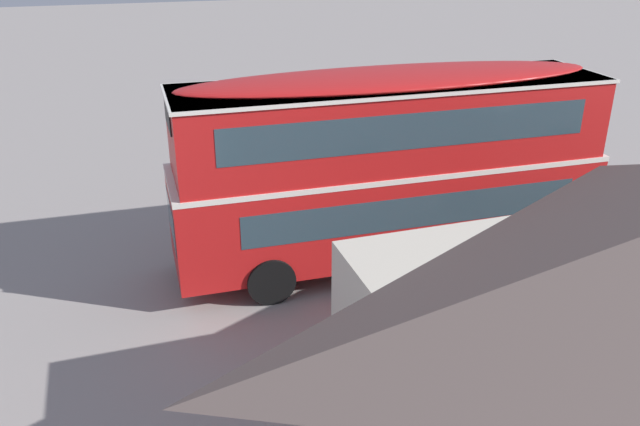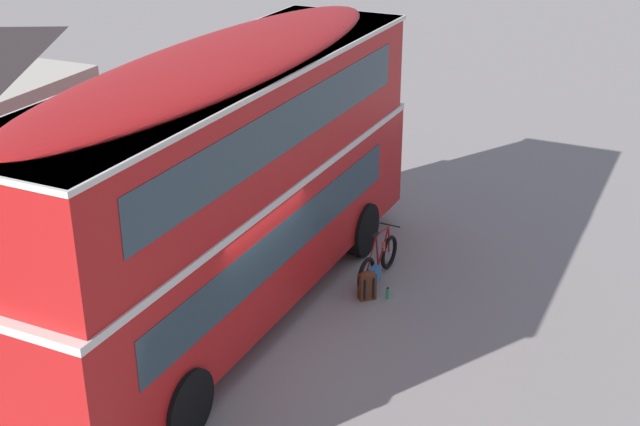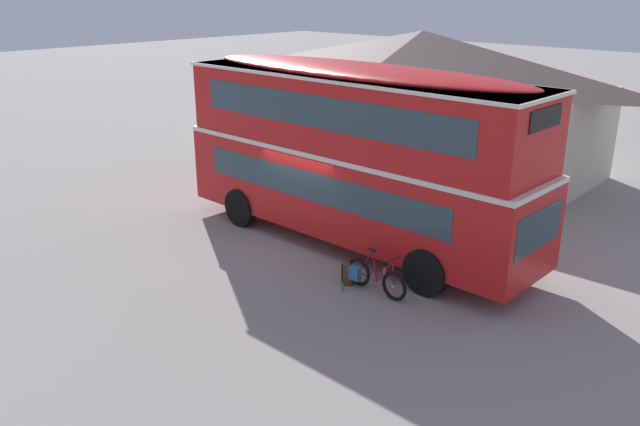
{
  "view_description": "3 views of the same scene",
  "coord_description": "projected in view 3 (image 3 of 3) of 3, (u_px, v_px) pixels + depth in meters",
  "views": [
    {
      "loc": [
        6.54,
        14.14,
        7.84
      ],
      "look_at": [
        2.44,
        0.18,
        1.34
      ],
      "focal_mm": 36.72,
      "sensor_mm": 36.0,
      "label": 1
    },
    {
      "loc": [
        -10.66,
        -6.72,
        8.06
      ],
      "look_at": [
        1.51,
        -0.91,
        1.98
      ],
      "focal_mm": 48.82,
      "sensor_mm": 36.0,
      "label": 2
    },
    {
      "loc": [
        11.24,
        -11.76,
        6.61
      ],
      "look_at": [
        1.18,
        -1.1,
        1.37
      ],
      "focal_mm": 35.91,
      "sensor_mm": 36.0,
      "label": 3
    }
  ],
  "objects": [
    {
      "name": "pub_building",
      "position": [
        420.0,
        98.0,
        24.1
      ],
      "size": [
        13.2,
        6.96,
        5.05
      ],
      "color": "beige",
      "rests_on": "ground"
    },
    {
      "name": "backpack_on_ground",
      "position": [
        347.0,
        272.0,
        14.91
      ],
      "size": [
        0.36,
        0.36,
        0.55
      ],
      "color": "#592D19",
      "rests_on": "ground"
    },
    {
      "name": "double_decker_bus",
      "position": [
        353.0,
        148.0,
        16.49
      ],
      "size": [
        10.37,
        2.66,
        4.79
      ],
      "color": "black",
      "rests_on": "ground"
    },
    {
      "name": "ground_plane",
      "position": [
        316.0,
        240.0,
        17.54
      ],
      "size": [
        120.0,
        120.0,
        0.0
      ],
      "primitive_type": "plane",
      "color": "gray"
    },
    {
      "name": "touring_bicycle",
      "position": [
        373.0,
        277.0,
        14.48
      ],
      "size": [
        1.74,
        0.46,
        1.04
      ],
      "color": "black",
      "rests_on": "ground"
    },
    {
      "name": "water_bottle_green_metal",
      "position": [
        342.0,
        286.0,
        14.63
      ],
      "size": [
        0.07,
        0.07,
        0.23
      ],
      "color": "green",
      "rests_on": "ground"
    }
  ]
}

